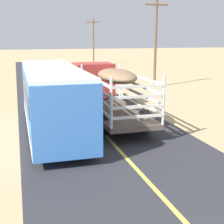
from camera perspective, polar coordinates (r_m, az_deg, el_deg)
livestock_truck at (r=20.12m, az=-1.91°, el=4.78°), size 2.53×9.70×3.02m
bus at (r=16.29m, az=-10.31°, el=2.46°), size 2.54×10.00×3.21m
power_pole_mid at (r=31.00m, az=7.57°, el=12.22°), size 2.20×0.24×8.01m
power_pole_far at (r=55.09m, az=-3.25°, el=12.33°), size 2.20×0.24×7.48m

